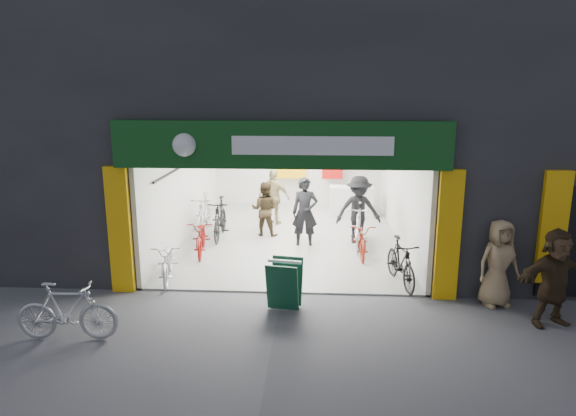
# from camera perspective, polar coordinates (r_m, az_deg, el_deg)

# --- Properties ---
(ground) EXTENTS (60.00, 60.00, 0.00)m
(ground) POSITION_cam_1_polar(r_m,az_deg,el_deg) (10.61, -0.75, -9.49)
(ground) COLOR #56565B
(ground) RESTS_ON ground
(building) EXTENTS (17.00, 10.27, 8.00)m
(building) POSITION_cam_1_polar(r_m,az_deg,el_deg) (14.74, 4.28, 14.06)
(building) COLOR #232326
(building) RESTS_ON ground
(bike_left_front) EXTENTS (0.91, 1.76, 0.88)m
(bike_left_front) POSITION_cam_1_polar(r_m,az_deg,el_deg) (11.44, -13.18, -5.76)
(bike_left_front) COLOR silver
(bike_left_front) RESTS_ON ground
(bike_left_midfront) EXTENTS (0.60, 1.92, 1.15)m
(bike_left_midfront) POSITION_cam_1_polar(r_m,az_deg,el_deg) (14.24, -7.56, -1.19)
(bike_left_midfront) COLOR black
(bike_left_midfront) RESTS_ON ground
(bike_left_midback) EXTENTS (0.87, 1.82, 0.92)m
(bike_left_midback) POSITION_cam_1_polar(r_m,az_deg,el_deg) (13.04, -9.56, -3.15)
(bike_left_midback) COLOR maroon
(bike_left_midback) RESTS_ON ground
(bike_left_back) EXTENTS (0.64, 1.96, 1.16)m
(bike_left_back) POSITION_cam_1_polar(r_m,az_deg,el_deg) (14.75, -9.30, -0.72)
(bike_left_back) COLOR #ADACB1
(bike_left_back) RESTS_ON ground
(bike_right_front) EXTENTS (0.78, 1.76, 1.02)m
(bike_right_front) POSITION_cam_1_polar(r_m,az_deg,el_deg) (11.10, 12.42, -5.94)
(bike_right_front) COLOR black
(bike_right_front) RESTS_ON ground
(bike_right_mid) EXTENTS (0.63, 1.70, 0.88)m
(bike_right_mid) POSITION_cam_1_polar(r_m,az_deg,el_deg) (12.85, 8.11, -3.41)
(bike_right_mid) COLOR maroon
(bike_right_mid) RESTS_ON ground
(bike_right_back) EXTENTS (0.79, 2.03, 1.19)m
(bike_right_back) POSITION_cam_1_polar(r_m,az_deg,el_deg) (13.51, 7.89, -1.91)
(bike_right_back) COLOR silver
(bike_right_back) RESTS_ON ground
(parked_bike) EXTENTS (1.70, 0.55, 1.01)m
(parked_bike) POSITION_cam_1_polar(r_m,az_deg,el_deg) (9.37, -23.36, -10.48)
(parked_bike) COLOR #B6B6BB
(parked_bike) RESTS_ON ground
(customer_a) EXTENTS (0.69, 0.47, 1.84)m
(customer_a) POSITION_cam_1_polar(r_m,az_deg,el_deg) (13.37, 1.89, -0.49)
(customer_a) COLOR black
(customer_a) RESTS_ON ground
(customer_b) EXTENTS (0.82, 0.68, 1.55)m
(customer_b) POSITION_cam_1_polar(r_m,az_deg,el_deg) (14.34, -2.62, -0.16)
(customer_b) COLOR #372A19
(customer_b) RESTS_ON ground
(customer_c) EXTENTS (1.26, 0.82, 1.85)m
(customer_c) POSITION_cam_1_polar(r_m,az_deg,el_deg) (13.70, 7.85, -0.27)
(customer_c) COLOR black
(customer_c) RESTS_ON ground
(customer_d) EXTENTS (1.10, 0.74, 1.73)m
(customer_d) POSITION_cam_1_polar(r_m,az_deg,el_deg) (15.46, -1.56, 1.19)
(customer_d) COLOR #9C885B
(customer_d) RESTS_ON ground
(pedestrian_near) EXTENTS (0.94, 0.73, 1.70)m
(pedestrian_near) POSITION_cam_1_polar(r_m,az_deg,el_deg) (10.58, 22.35, -5.69)
(pedestrian_near) COLOR #9B805A
(pedestrian_near) RESTS_ON ground
(pedestrian_far) EXTENTS (1.71, 0.94, 1.76)m
(pedestrian_far) POSITION_cam_1_polar(r_m,az_deg,el_deg) (10.12, 27.52, -6.88)
(pedestrian_far) COLOR #392A1A
(pedestrian_far) RESTS_ON ground
(sandwich_board) EXTENTS (0.70, 0.71, 0.93)m
(sandwich_board) POSITION_cam_1_polar(r_m,az_deg,el_deg) (9.75, -0.39, -8.34)
(sandwich_board) COLOR #0F3E26
(sandwich_board) RESTS_ON ground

